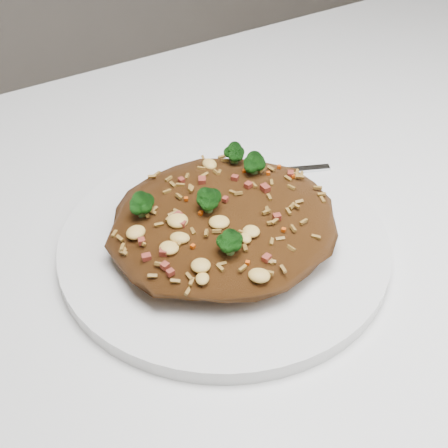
{
  "coord_description": "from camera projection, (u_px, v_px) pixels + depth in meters",
  "views": [
    {
      "loc": [
        -0.29,
        -0.34,
        1.13
      ],
      "look_at": [
        -0.08,
        0.01,
        0.78
      ],
      "focal_mm": 50.0,
      "sensor_mm": 36.0,
      "label": 1
    }
  ],
  "objects": [
    {
      "name": "fork",
      "position": [
        258.0,
        173.0,
        0.62
      ],
      "size": [
        0.15,
        0.08,
        0.0
      ],
      "rotation": [
        0.0,
        0.0,
        -0.41
      ],
      "color": "silver",
      "rests_on": "plate"
    },
    {
      "name": "plate",
      "position": [
        224.0,
        243.0,
        0.56
      ],
      "size": [
        0.29,
        0.29,
        0.01
      ],
      "primitive_type": "cylinder",
      "color": "white",
      "rests_on": "dining_table"
    },
    {
      "name": "dining_table",
      "position": [
        294.0,
        295.0,
        0.64
      ],
      "size": [
        1.2,
        0.8,
        0.75
      ],
      "color": "white",
      "rests_on": "ground"
    },
    {
      "name": "fried_rice",
      "position": [
        224.0,
        215.0,
        0.54
      ],
      "size": [
        0.2,
        0.18,
        0.06
      ],
      "color": "brown",
      "rests_on": "plate"
    }
  ]
}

